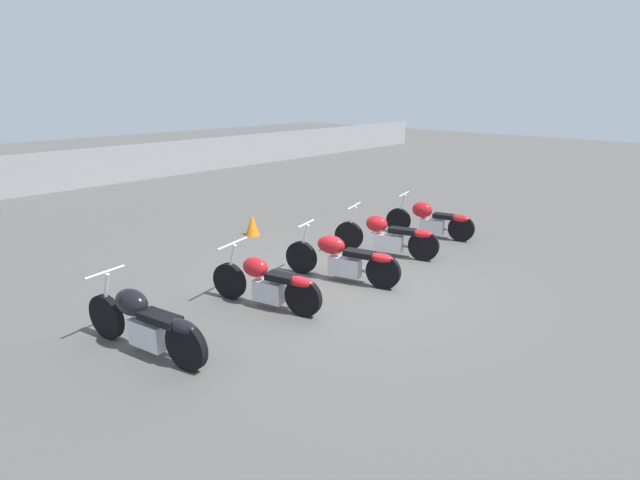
# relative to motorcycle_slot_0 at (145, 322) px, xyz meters

# --- Properties ---
(ground_plane) EXTENTS (60.00, 60.00, 0.00)m
(ground_plane) POSITION_rel_motorcycle_slot_0_xyz_m (3.61, -0.37, -0.44)
(ground_plane) COLOR #514F4C
(fence_back) EXTENTS (40.00, 0.04, 1.32)m
(fence_back) POSITION_rel_motorcycle_slot_0_xyz_m (3.61, 11.77, 0.22)
(fence_back) COLOR gray
(fence_back) RESTS_ON ground_plane
(motorcycle_slot_0) EXTENTS (0.69, 2.12, 1.00)m
(motorcycle_slot_0) POSITION_rel_motorcycle_slot_0_xyz_m (0.00, 0.00, 0.00)
(motorcycle_slot_0) COLOR black
(motorcycle_slot_0) RESTS_ON ground_plane
(motorcycle_slot_1) EXTENTS (0.82, 1.93, 0.97)m
(motorcycle_slot_1) POSITION_rel_motorcycle_slot_0_xyz_m (1.99, -0.07, -0.03)
(motorcycle_slot_1) COLOR black
(motorcycle_slot_1) RESTS_ON ground_plane
(motorcycle_slot_2) EXTENTS (0.81, 2.15, 0.97)m
(motorcycle_slot_2) POSITION_rel_motorcycle_slot_0_xyz_m (3.63, -0.21, -0.02)
(motorcycle_slot_2) COLOR black
(motorcycle_slot_2) RESTS_ON ground_plane
(motorcycle_slot_3) EXTENTS (0.93, 2.12, 0.98)m
(motorcycle_slot_3) POSITION_rel_motorcycle_slot_0_xyz_m (5.31, 0.04, -0.03)
(motorcycle_slot_3) COLOR black
(motorcycle_slot_3) RESTS_ON ground_plane
(motorcycle_slot_4) EXTENTS (0.78, 2.01, 0.95)m
(motorcycle_slot_4) POSITION_rel_motorcycle_slot_0_xyz_m (7.07, 0.09, -0.03)
(motorcycle_slot_4) COLOR black
(motorcycle_slot_4) RESTS_ON ground_plane
(traffic_cone_near) EXTENTS (0.32, 0.32, 0.51)m
(traffic_cone_near) POSITION_rel_motorcycle_slot_0_xyz_m (4.39, 3.18, -0.19)
(traffic_cone_near) COLOR orange
(traffic_cone_near) RESTS_ON ground_plane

